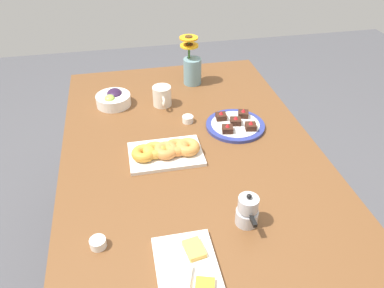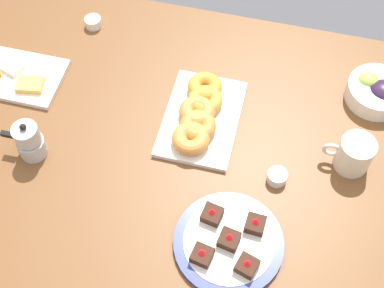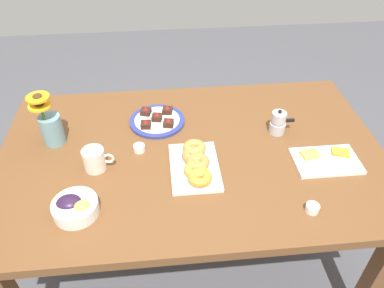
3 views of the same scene
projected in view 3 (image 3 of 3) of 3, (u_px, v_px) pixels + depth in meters
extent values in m
plane|color=#4C4C51|center=(192.00, 254.00, 2.03)|extent=(6.00, 6.00, 0.00)
cube|color=brown|center=(192.00, 155.00, 1.57)|extent=(1.60, 1.00, 0.04)
cube|color=brown|center=(375.00, 278.00, 1.54)|extent=(0.07, 0.07, 0.70)
cube|color=brown|center=(56.00, 163.00, 2.07)|extent=(0.07, 0.07, 0.70)
cube|color=brown|center=(307.00, 147.00, 2.18)|extent=(0.07, 0.07, 0.70)
cylinder|color=silver|center=(94.00, 159.00, 1.45)|extent=(0.09, 0.09, 0.09)
cylinder|color=brown|center=(92.00, 152.00, 1.43)|extent=(0.08, 0.08, 0.00)
torus|color=silver|center=(109.00, 158.00, 1.46)|extent=(0.05, 0.01, 0.05)
cylinder|color=white|center=(76.00, 208.00, 1.29)|extent=(0.16, 0.16, 0.05)
ellipsoid|color=#2D1938|center=(69.00, 203.00, 1.28)|extent=(0.09, 0.07, 0.04)
ellipsoid|color=#9EC14C|center=(82.00, 206.00, 1.27)|extent=(0.06, 0.05, 0.04)
cube|color=white|center=(326.00, 161.00, 1.50)|extent=(0.26, 0.17, 0.01)
cube|color=#EFB74C|center=(310.00, 154.00, 1.51)|extent=(0.08, 0.06, 0.02)
cube|color=white|center=(334.00, 161.00, 1.48)|extent=(0.08, 0.07, 0.01)
cube|color=orange|center=(341.00, 152.00, 1.52)|extent=(0.08, 0.07, 0.01)
cube|color=white|center=(194.00, 167.00, 1.47)|extent=(0.19, 0.28, 0.01)
torus|color=gold|center=(200.00, 177.00, 1.39)|extent=(0.12, 0.12, 0.04)
torus|color=gold|center=(196.00, 170.00, 1.43)|extent=(0.12, 0.12, 0.04)
torus|color=#D28340|center=(198.00, 162.00, 1.46)|extent=(0.12, 0.12, 0.04)
torus|color=orange|center=(193.00, 155.00, 1.49)|extent=(0.13, 0.13, 0.04)
torus|color=#D28840|center=(194.00, 148.00, 1.52)|extent=(0.11, 0.11, 0.04)
cylinder|color=white|center=(312.00, 208.00, 1.30)|extent=(0.05, 0.05, 0.03)
cylinder|color=#C68923|center=(313.00, 206.00, 1.30)|extent=(0.04, 0.04, 0.01)
cylinder|color=white|center=(139.00, 148.00, 1.55)|extent=(0.05, 0.05, 0.03)
cylinder|color=maroon|center=(139.00, 146.00, 1.54)|extent=(0.04, 0.04, 0.01)
cylinder|color=navy|center=(157.00, 121.00, 1.71)|extent=(0.25, 0.25, 0.01)
cylinder|color=white|center=(157.00, 121.00, 1.71)|extent=(0.21, 0.21, 0.01)
cube|color=#381E14|center=(146.00, 112.00, 1.73)|extent=(0.05, 0.05, 0.02)
cone|color=red|center=(145.00, 108.00, 1.72)|extent=(0.02, 0.02, 0.01)
cube|color=#381E14|center=(167.00, 110.00, 1.74)|extent=(0.05, 0.05, 0.02)
cone|color=red|center=(167.00, 107.00, 1.72)|extent=(0.02, 0.02, 0.01)
cube|color=#381E14|center=(146.00, 125.00, 1.65)|extent=(0.05, 0.05, 0.02)
cone|color=red|center=(146.00, 121.00, 1.64)|extent=(0.02, 0.02, 0.01)
cube|color=#381E14|center=(168.00, 123.00, 1.66)|extent=(0.05, 0.05, 0.02)
cone|color=red|center=(168.00, 120.00, 1.65)|extent=(0.02, 0.02, 0.01)
cube|color=#381E14|center=(157.00, 117.00, 1.69)|extent=(0.05, 0.05, 0.02)
cone|color=red|center=(157.00, 114.00, 1.68)|extent=(0.02, 0.02, 0.01)
cylinder|color=#6B939E|center=(52.00, 130.00, 1.56)|extent=(0.09, 0.09, 0.13)
cylinder|color=#3D702D|center=(41.00, 109.00, 1.47)|extent=(0.01, 0.01, 0.10)
cylinder|color=orange|center=(38.00, 97.00, 1.44)|extent=(0.09, 0.09, 0.01)
cylinder|color=#472D14|center=(37.00, 96.00, 1.44)|extent=(0.04, 0.04, 0.01)
cylinder|color=#3D702D|center=(42.00, 113.00, 1.49)|extent=(0.01, 0.01, 0.06)
cylinder|color=yellow|center=(40.00, 106.00, 1.47)|extent=(0.09, 0.09, 0.01)
cylinder|color=#472D14|center=(39.00, 104.00, 1.46)|extent=(0.04, 0.04, 0.01)
cylinder|color=#B7B7BC|center=(277.00, 127.00, 1.64)|extent=(0.07, 0.07, 0.05)
cylinder|color=#B7B7BC|center=(278.00, 122.00, 1.62)|extent=(0.05, 0.05, 0.01)
cylinder|color=#B7B7BC|center=(279.00, 117.00, 1.61)|extent=(0.06, 0.06, 0.04)
sphere|color=black|center=(280.00, 111.00, 1.59)|extent=(0.02, 0.02, 0.02)
cube|color=black|center=(290.00, 120.00, 1.62)|extent=(0.04, 0.01, 0.01)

